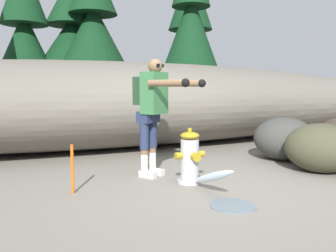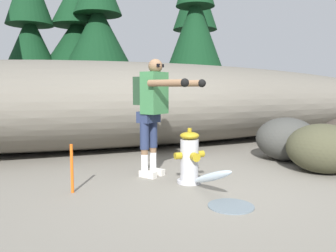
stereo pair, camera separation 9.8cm
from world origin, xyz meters
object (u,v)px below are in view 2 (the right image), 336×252
(boulder_large, at_px, (323,148))
(boulder_mid, at_px, (286,139))
(fire_hydrant, at_px, (190,158))
(survey_stake, at_px, (72,169))
(utility_worker, at_px, (154,103))

(boulder_large, height_order, boulder_mid, boulder_mid)
(fire_hydrant, bearing_deg, survey_stake, 174.01)
(survey_stake, bearing_deg, boulder_large, -6.80)
(boulder_mid, bearing_deg, fire_hydrant, -163.62)
(fire_hydrant, height_order, boulder_large, boulder_large)
(boulder_mid, distance_m, survey_stake, 3.79)
(fire_hydrant, xyz_separation_m, survey_stake, (-1.51, 0.16, -0.04))
(utility_worker, bearing_deg, survey_stake, -106.31)
(boulder_large, xyz_separation_m, boulder_mid, (0.14, 0.93, 0.01))
(utility_worker, relative_size, boulder_large, 1.58)
(boulder_large, bearing_deg, survey_stake, 173.20)
(fire_hydrant, distance_m, utility_worker, 0.94)
(survey_stake, bearing_deg, fire_hydrant, -5.99)
(fire_hydrant, relative_size, utility_worker, 0.44)
(utility_worker, xyz_separation_m, boulder_mid, (2.56, 0.15, -0.68))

